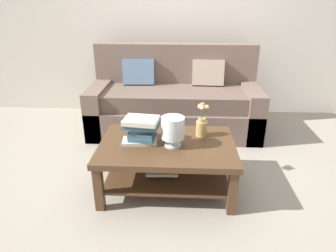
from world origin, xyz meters
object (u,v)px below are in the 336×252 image
object	(u,v)px
coffee_table	(167,156)
book_stack_main	(141,129)
couch	(175,102)
glass_hurricane_vase	(173,129)
flower_pitcher	(202,124)

from	to	relation	value
coffee_table	book_stack_main	size ratio (longest dim) A/B	3.54
couch	book_stack_main	distance (m)	1.36
couch	book_stack_main	xyz separation A→B (m)	(-0.25, -1.32, 0.20)
book_stack_main	glass_hurricane_vase	size ratio (longest dim) A/B	1.27
couch	coffee_table	size ratio (longest dim) A/B	1.78
glass_hurricane_vase	flower_pitcher	bearing A→B (deg)	39.89
coffee_table	flower_pitcher	bearing A→B (deg)	29.72
couch	glass_hurricane_vase	xyz separation A→B (m)	(0.02, -1.38, 0.24)
coffee_table	glass_hurricane_vase	xyz separation A→B (m)	(0.05, -0.04, 0.28)
couch	glass_hurricane_vase	world-z (taller)	couch
couch	book_stack_main	size ratio (longest dim) A/B	6.32
couch	coffee_table	xyz separation A→B (m)	(-0.03, -1.34, -0.04)
couch	flower_pitcher	xyz separation A→B (m)	(0.28, -1.16, 0.20)
couch	book_stack_main	world-z (taller)	couch
glass_hurricane_vase	flower_pitcher	distance (m)	0.34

